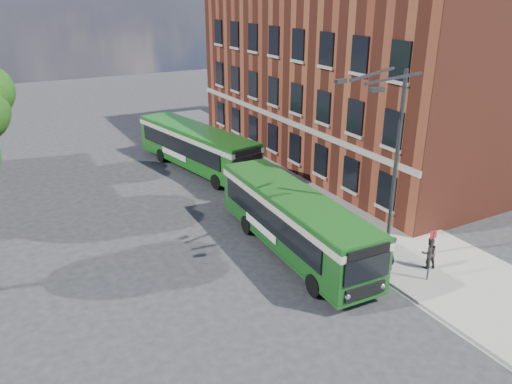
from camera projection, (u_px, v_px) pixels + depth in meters
ground at (269, 271)px, 22.91m from camera, size 120.00×120.00×0.00m
pavement at (300, 187)px, 32.50m from camera, size 6.00×48.00×0.15m
kerb_line at (259, 196)px, 31.17m from camera, size 0.12×48.00×0.01m
brick_office at (353, 64)px, 36.29m from camera, size 12.10×26.00×14.20m
street_lamp at (389, 168)px, 21.64m from camera, size 2.96×2.38×9.00m
bus_stop_sign at (431, 252)px, 21.42m from camera, size 0.35×0.08×2.52m
bus_front at (294, 217)px, 23.94m from camera, size 3.02×11.39×3.02m
bus_rear at (196, 145)px, 35.27m from camera, size 4.69×12.14×3.02m
pedestrian_a at (390, 254)px, 22.25m from camera, size 0.76×0.67×1.74m
pedestrian_b at (429, 253)px, 22.61m from camera, size 0.88×0.78×1.51m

